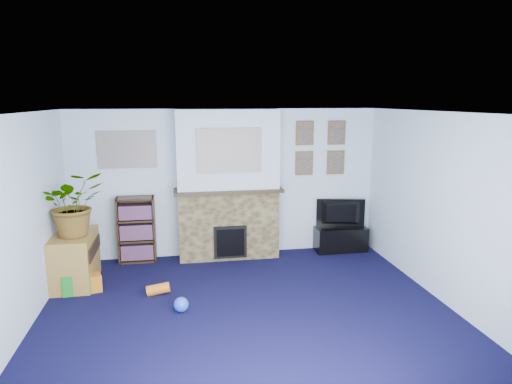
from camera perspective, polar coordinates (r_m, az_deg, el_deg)
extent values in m
cube|color=black|center=(5.73, -0.98, -14.87)|extent=(5.00, 4.50, 0.01)
cube|color=white|center=(5.13, -1.07, 9.88)|extent=(5.00, 4.50, 0.01)
cube|color=silver|center=(7.49, -3.68, 1.13)|extent=(5.00, 0.04, 2.40)
cube|color=silver|center=(3.22, 5.31, -13.22)|extent=(5.00, 0.04, 2.40)
cube|color=silver|center=(5.52, -27.67, -3.95)|extent=(0.04, 4.50, 2.40)
cube|color=silver|center=(6.19, 22.50, -1.94)|extent=(0.04, 4.50, 2.40)
cube|color=brown|center=(7.44, -3.44, -4.07)|extent=(1.60, 0.40, 1.10)
cube|color=brown|center=(7.21, -3.56, 5.15)|extent=(1.60, 0.40, 1.30)
cube|color=brown|center=(7.28, -3.47, 0.23)|extent=(1.72, 0.50, 0.05)
cube|color=brown|center=(7.30, -3.24, -6.25)|extent=(0.52, 0.08, 0.52)
cube|color=brown|center=(7.27, -3.20, -6.35)|extent=(0.44, 0.02, 0.44)
cube|color=gray|center=(6.99, -3.37, 5.20)|extent=(1.00, 0.03, 0.68)
cube|color=gray|center=(7.39, -15.81, 5.13)|extent=(0.90, 0.03, 0.58)
cube|color=brown|center=(7.61, 6.11, 7.34)|extent=(0.30, 0.03, 0.40)
cube|color=brown|center=(7.78, 10.04, 7.31)|extent=(0.30, 0.03, 0.40)
cube|color=brown|center=(7.67, 6.03, 3.61)|extent=(0.30, 0.03, 0.40)
cube|color=brown|center=(7.83, 9.92, 3.67)|extent=(0.30, 0.03, 0.40)
cube|color=black|center=(7.95, 10.53, -5.67)|extent=(0.87, 0.37, 0.41)
imported|color=black|center=(7.85, 10.59, -2.68)|extent=(0.83, 0.27, 0.47)
cube|color=black|center=(7.61, -14.61, -4.28)|extent=(0.58, 0.02, 1.05)
cube|color=black|center=(7.51, -16.78, -4.60)|extent=(0.03, 0.28, 1.05)
cube|color=black|center=(7.46, -12.58, -4.49)|extent=(0.03, 0.28, 1.05)
cube|color=black|center=(7.64, -14.49, -8.23)|extent=(0.56, 0.28, 0.03)
cube|color=black|center=(7.53, -14.62, -5.83)|extent=(0.56, 0.28, 0.03)
cube|color=black|center=(7.44, -14.75, -3.40)|extent=(0.56, 0.28, 0.03)
cube|color=black|center=(7.36, -14.89, -0.73)|extent=(0.56, 0.28, 0.03)
cube|color=black|center=(7.58, -14.55, -7.15)|extent=(0.50, 0.22, 0.24)
cube|color=black|center=(7.48, -14.68, -4.75)|extent=(0.50, 0.22, 0.24)
cube|color=black|center=(7.40, -14.81, -2.37)|extent=(0.50, 0.22, 0.22)
cube|color=olive|center=(6.91, -21.66, -7.86)|extent=(0.52, 0.93, 0.72)
imported|color=#26661E|center=(6.64, -21.84, -1.36)|extent=(1.01, 0.96, 0.88)
cube|color=gold|center=(7.23, -3.88, 0.92)|extent=(0.11, 0.06, 0.15)
cylinder|color=#B2BFC6|center=(7.28, -0.72, 1.10)|extent=(0.05, 0.05, 0.17)
sphere|color=slate|center=(7.20, -7.86, 0.75)|extent=(0.12, 0.12, 0.12)
cylinder|color=orange|center=(7.37, 2.55, 1.05)|extent=(0.07, 0.07, 0.13)
cube|color=#198C26|center=(6.68, -21.49, -10.45)|extent=(0.40, 0.34, 0.28)
sphere|color=blue|center=(5.79, -9.33, -13.73)|extent=(0.18, 0.18, 0.18)
cube|color=orange|center=(6.65, -19.62, -10.69)|extent=(0.24, 0.24, 0.23)
cylinder|color=orange|center=(6.33, -12.12, -11.78)|extent=(0.32, 0.14, 0.18)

